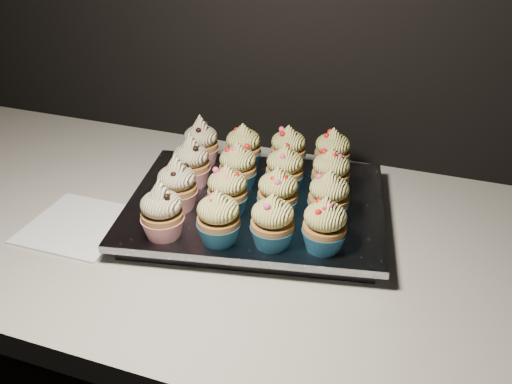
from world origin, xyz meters
TOP-DOWN VIEW (x-y plane):
  - worktop at (0.00, 1.70)m, footprint 2.44×0.64m
  - napkin at (-0.36, 1.62)m, footprint 0.16×0.16m
  - baking_tray at (-0.10, 1.74)m, footprint 0.43×0.36m
  - foil_lining at (-0.10, 1.74)m, footprint 0.46×0.39m
  - cupcake_0 at (-0.20, 1.60)m, footprint 0.06×0.06m
  - cupcake_1 at (-0.11, 1.61)m, footprint 0.06×0.06m
  - cupcake_2 at (-0.04, 1.63)m, footprint 0.06×0.06m
  - cupcake_3 at (0.03, 1.65)m, footprint 0.06×0.06m
  - cupcake_4 at (-0.21, 1.68)m, footprint 0.06×0.06m
  - cupcake_5 at (-0.13, 1.69)m, footprint 0.06×0.06m
  - cupcake_6 at (-0.06, 1.71)m, footprint 0.06×0.06m
  - cupcake_7 at (0.02, 1.73)m, footprint 0.06×0.06m
  - cupcake_8 at (-0.22, 1.76)m, footprint 0.06×0.06m
  - cupcake_9 at (-0.14, 1.77)m, footprint 0.06×0.06m
  - cupcake_10 at (-0.07, 1.79)m, footprint 0.06×0.06m
  - cupcake_11 at (0.01, 1.80)m, footprint 0.06×0.06m
  - cupcake_12 at (-0.24, 1.83)m, footprint 0.06×0.06m
  - cupcake_13 at (-0.16, 1.84)m, footprint 0.06×0.06m
  - cupcake_14 at (-0.09, 1.86)m, footprint 0.06×0.06m
  - cupcake_15 at (-0.01, 1.88)m, footprint 0.06×0.06m

SIDE VIEW (x-z plane):
  - worktop at x=0.00m, z-range 0.86..0.90m
  - napkin at x=-0.36m, z-range 0.90..0.90m
  - baking_tray at x=-0.10m, z-range 0.90..0.92m
  - foil_lining at x=-0.10m, z-range 0.92..0.93m
  - cupcake_1 at x=-0.11m, z-range 0.93..1.01m
  - cupcake_2 at x=-0.04m, z-range 0.93..1.01m
  - cupcake_3 at x=0.03m, z-range 0.93..1.01m
  - cupcake_5 at x=-0.13m, z-range 0.93..1.01m
  - cupcake_6 at x=-0.06m, z-range 0.93..1.01m
  - cupcake_7 at x=0.02m, z-range 0.93..1.01m
  - cupcake_9 at x=-0.14m, z-range 0.93..1.01m
  - cupcake_10 at x=-0.07m, z-range 0.93..1.01m
  - cupcake_11 at x=0.01m, z-range 0.93..1.01m
  - cupcake_13 at x=-0.16m, z-range 0.93..1.01m
  - cupcake_14 at x=-0.09m, z-range 0.93..1.01m
  - cupcake_15 at x=-0.01m, z-range 0.93..1.01m
  - cupcake_0 at x=-0.20m, z-range 0.93..1.02m
  - cupcake_4 at x=-0.21m, z-range 0.93..1.02m
  - cupcake_8 at x=-0.22m, z-range 0.93..1.02m
  - cupcake_12 at x=-0.24m, z-range 0.93..1.02m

